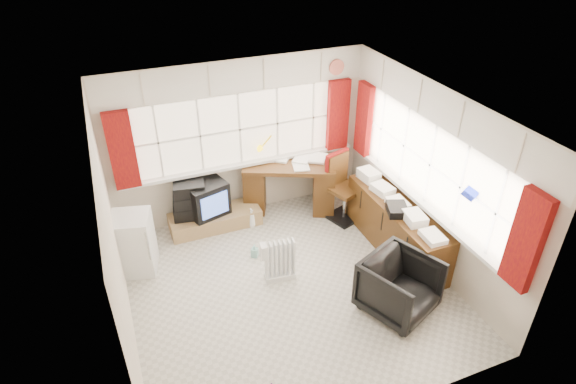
% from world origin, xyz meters
% --- Properties ---
extents(ground, '(4.00, 4.00, 0.00)m').
position_xyz_m(ground, '(0.00, 0.00, 0.00)').
color(ground, beige).
rests_on(ground, ground).
extents(room_walls, '(4.00, 4.00, 4.00)m').
position_xyz_m(room_walls, '(0.00, 0.00, 1.50)').
color(room_walls, beige).
rests_on(room_walls, ground).
extents(window_back, '(3.70, 0.12, 3.60)m').
position_xyz_m(window_back, '(0.00, 1.94, 0.95)').
color(window_back, '#FFE9C9').
rests_on(window_back, room_walls).
extents(window_right, '(0.12, 3.70, 3.60)m').
position_xyz_m(window_right, '(1.94, 0.00, 0.95)').
color(window_right, '#FFE9C9').
rests_on(window_right, room_walls).
extents(curtains, '(3.83, 3.83, 1.15)m').
position_xyz_m(curtains, '(0.92, 0.93, 1.46)').
color(curtains, '#9A1908').
rests_on(curtains, room_walls).
extents(overhead_cabinets, '(3.98, 3.98, 0.48)m').
position_xyz_m(overhead_cabinets, '(0.98, 0.98, 2.25)').
color(overhead_cabinets, silver).
rests_on(overhead_cabinets, room_walls).
extents(desk, '(1.61, 1.24, 0.87)m').
position_xyz_m(desk, '(0.73, 1.80, 0.46)').
color(desk, '#553014').
rests_on(desk, ground).
extents(desk_lamp, '(0.17, 0.16, 0.42)m').
position_xyz_m(desk_lamp, '(0.46, 2.03, 1.12)').
color(desk_lamp, yellow).
rests_on(desk_lamp, desk).
extents(task_chair, '(0.59, 0.61, 1.10)m').
position_xyz_m(task_chair, '(1.38, 1.27, 0.59)').
color(task_chair, black).
rests_on(task_chair, ground).
extents(office_chair, '(1.06, 1.07, 0.75)m').
position_xyz_m(office_chair, '(1.10, -0.85, 0.37)').
color(office_chair, black).
rests_on(office_chair, ground).
extents(radiator, '(0.42, 0.21, 0.61)m').
position_xyz_m(radiator, '(-0.05, 0.22, 0.25)').
color(radiator, white).
rests_on(radiator, ground).
extents(credenza, '(0.50, 2.00, 0.85)m').
position_xyz_m(credenza, '(1.73, 0.20, 0.40)').
color(credenza, '#553014').
rests_on(credenza, ground).
extents(file_tray, '(0.36, 0.40, 0.11)m').
position_xyz_m(file_tray, '(1.60, 0.07, 0.81)').
color(file_tray, black).
rests_on(file_tray, credenza).
extents(tv_bench, '(1.40, 0.50, 0.25)m').
position_xyz_m(tv_bench, '(-0.55, 1.72, 0.12)').
color(tv_bench, '#A68453').
rests_on(tv_bench, ground).
extents(crt_tv, '(0.70, 0.67, 0.53)m').
position_xyz_m(crt_tv, '(-0.65, 1.78, 0.51)').
color(crt_tv, black).
rests_on(crt_tv, tv_bench).
extents(hifi_stack, '(0.59, 0.43, 0.57)m').
position_xyz_m(hifi_stack, '(-0.88, 1.77, 0.52)').
color(hifi_stack, black).
rests_on(hifi_stack, tv_bench).
extents(mini_fridge, '(0.62, 0.63, 0.87)m').
position_xyz_m(mini_fridge, '(-1.80, 1.15, 0.43)').
color(mini_fridge, white).
rests_on(mini_fridge, ground).
extents(spray_bottle_a, '(0.14, 0.14, 0.32)m').
position_xyz_m(spray_bottle_a, '(-0.03, 1.51, 0.16)').
color(spray_bottle_a, white).
rests_on(spray_bottle_a, ground).
extents(spray_bottle_b, '(0.13, 0.13, 0.20)m').
position_xyz_m(spray_bottle_b, '(-0.22, 0.78, 0.10)').
color(spray_bottle_b, '#86C7BB').
rests_on(spray_bottle_b, ground).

